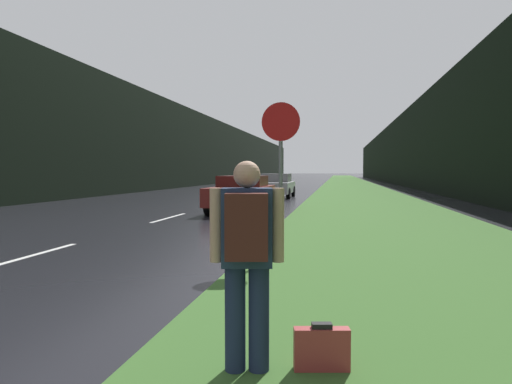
{
  "coord_description": "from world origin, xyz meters",
  "views": [
    {
      "loc": [
        5.47,
        -0.71,
        1.54
      ],
      "look_at": [
        2.71,
        14.64,
        0.82
      ],
      "focal_mm": 32.0,
      "sensor_mm": 36.0,
      "label": 1
    }
  ],
  "objects": [
    {
      "name": "lane_stripe_e",
      "position": [
        0.0,
        27.5,
        0.0
      ],
      "size": [
        0.12,
        3.0,
        0.01
      ],
      "primitive_type": "cube",
      "color": "silver",
      "rests_on": "ground_plane"
    },
    {
      "name": "lane_stripe_d",
      "position": [
        0.0,
        20.5,
        0.0
      ],
      "size": [
        0.12,
        3.0,
        0.01
      ],
      "primitive_type": "cube",
      "color": "silver",
      "rests_on": "ground_plane"
    },
    {
      "name": "stop_sign",
      "position": [
        4.47,
        7.29,
        1.69
      ],
      "size": [
        0.68,
        0.07,
        2.75
      ],
      "color": "slate",
      "rests_on": "ground_plane"
    },
    {
      "name": "suitcase",
      "position": [
        5.36,
        2.74,
        0.18
      ],
      "size": [
        0.44,
        0.18,
        0.38
      ],
      "rotation": [
        0.0,
        0.0,
        0.18
      ],
      "color": "#9E3333",
      "rests_on": "ground_plane"
    },
    {
      "name": "grass_verge",
      "position": [
        6.82,
        40.0,
        0.01
      ],
      "size": [
        6.0,
        240.0,
        0.02
      ],
      "primitive_type": "cube",
      "color": "#386028",
      "rests_on": "ground_plane"
    },
    {
      "name": "car_passing_near",
      "position": [
        1.91,
        16.11,
        0.71
      ],
      "size": [
        2.02,
        4.5,
        1.36
      ],
      "rotation": [
        0.0,
        0.0,
        3.14
      ],
      "color": "maroon",
      "rests_on": "ground_plane"
    },
    {
      "name": "car_oncoming",
      "position": [
        -1.91,
        37.09,
        0.71
      ],
      "size": [
        1.96,
        4.15,
        1.39
      ],
      "color": "#2D3856",
      "rests_on": "ground_plane"
    },
    {
      "name": "lane_stripe_b",
      "position": [
        0.0,
        6.5,
        0.0
      ],
      "size": [
        0.12,
        3.0,
        0.01
      ],
      "primitive_type": "cube",
      "color": "silver",
      "rests_on": "ground_plane"
    },
    {
      "name": "hitchhiker_with_backpack",
      "position": [
        4.8,
        2.6,
        0.93
      ],
      "size": [
        0.55,
        0.45,
        1.61
      ],
      "rotation": [
        0.0,
        0.0,
        0.18
      ],
      "color": "#1E2847",
      "rests_on": "ground_plane"
    },
    {
      "name": "lane_stripe_c",
      "position": [
        0.0,
        13.5,
        0.0
      ],
      "size": [
        0.12,
        3.0,
        0.01
      ],
      "primitive_type": "cube",
      "color": "silver",
      "rests_on": "ground_plane"
    },
    {
      "name": "car_passing_far",
      "position": [
        1.91,
        25.63,
        0.7
      ],
      "size": [
        1.97,
        4.47,
        1.39
      ],
      "rotation": [
        0.0,
        0.0,
        3.14
      ],
      "color": "#9E9EA3",
      "rests_on": "ground_plane"
    },
    {
      "name": "treeline_near_side",
      "position": [
        12.82,
        50.0,
        3.72
      ],
      "size": [
        2.0,
        140.0,
        7.44
      ],
      "primitive_type": "cube",
      "color": "black",
      "rests_on": "ground_plane"
    },
    {
      "name": "treeline_far_side",
      "position": [
        -9.82,
        50.0,
        3.84
      ],
      "size": [
        2.0,
        140.0,
        7.68
      ],
      "primitive_type": "cube",
      "color": "black",
      "rests_on": "ground_plane"
    }
  ]
}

